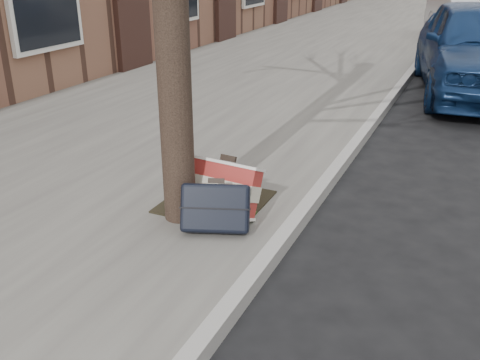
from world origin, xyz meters
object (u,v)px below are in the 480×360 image
at_px(car_near_front, 480,47).
at_px(car_near_mid, 476,16).
at_px(suitcase_red, 223,188).
at_px(suitcase_navy, 216,207).

distance_m(car_near_front, car_near_mid, 4.86).
xyz_separation_m(suitcase_red, suitcase_navy, (0.09, -0.31, -0.02)).
height_order(suitcase_red, car_near_front, car_near_front).
relative_size(car_near_front, car_near_mid, 0.96).
height_order(car_near_front, car_near_mid, car_near_mid).
bearing_deg(suitcase_red, suitcase_navy, -69.19).
relative_size(suitcase_red, car_near_mid, 0.13).
distance_m(suitcase_navy, car_near_mid, 11.22).
height_order(suitcase_red, car_near_mid, car_near_mid).
bearing_deg(suitcase_navy, car_near_mid, 62.44).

